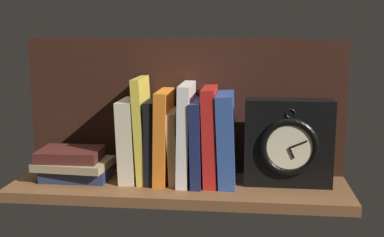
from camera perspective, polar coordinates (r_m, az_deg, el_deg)
name	(u,v)px	position (r cm, az deg, el deg)	size (l,w,h in cm)	color
ground_plane	(179,188)	(126.13, -1.52, -7.89)	(83.17, 23.35, 2.50)	brown
back_panel	(184,106)	(132.38, -0.89, 1.40)	(83.17, 1.20, 35.26)	black
book_cream_twain	(130,140)	(127.65, -7.02, -2.41)	(3.94, 12.61, 20.40)	beige
book_yellow_seinlanguage	(143,129)	(126.34, -5.58, -1.24)	(2.13, 12.65, 25.93)	gold
book_black_skeptic	(153,140)	(126.43, -4.48, -2.47)	(2.14, 13.03, 20.48)	black
book_orange_pandolfini	(164,136)	(125.68, -3.21, -1.99)	(2.95, 14.18, 22.81)	orange
book_tan_shortstories	(175,146)	(125.78, -1.93, -3.11)	(2.13, 12.73, 17.94)	tan
book_white_catcher	(186,133)	(124.68, -0.68, -1.66)	(2.79, 15.37, 24.57)	silver
book_navy_bierce	(198,141)	(124.78, 0.66, -2.58)	(2.49, 16.17, 20.61)	#192147
book_red_requiem	(211,135)	(124.17, 2.11, -1.92)	(3.22, 14.16, 23.72)	red
book_blue_modern	(226,139)	(124.09, 3.90, -2.28)	(3.94, 14.79, 22.31)	#2D4C8E
framed_clock	(288,143)	(123.99, 10.84, -2.75)	(21.10, 7.64, 21.10)	black
book_stack_side	(74,164)	(132.06, -13.19, -5.02)	(18.71, 14.08, 7.71)	#232D4C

